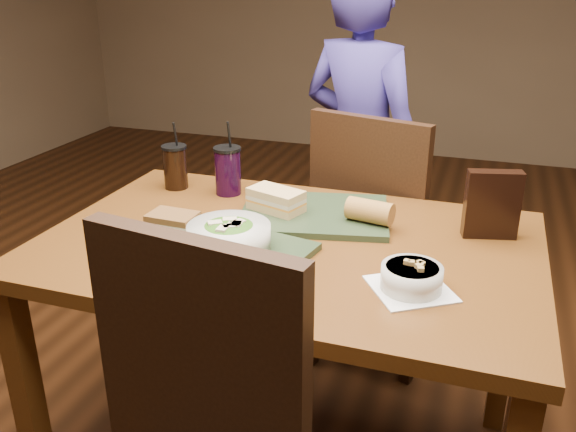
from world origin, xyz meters
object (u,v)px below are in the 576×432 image
Objects in this scene: baguette_far at (370,211)px; chip_bag at (492,205)px; tray_near at (219,252)px; sandwich_far at (276,200)px; tray_far at (314,214)px; baguette_near at (247,262)px; cup_berry at (228,170)px; chair_far at (370,230)px; diner at (360,151)px; soup_bowl at (412,277)px; salad_bowl at (229,235)px; sandwich_near at (173,224)px; cup_cola at (175,167)px; dining_table at (288,271)px.

chip_bag reaches higher than baguette_far.
sandwich_far is (0.05, 0.29, 0.04)m from tray_near.
baguette_far is (0.17, -0.03, 0.04)m from tray_far.
sandwich_far is at bearing 80.82° from tray_near.
baguette_near is 0.59m from cup_berry.
diner reaches higher than chair_far.
baguette_far is (0.21, 0.39, 0.01)m from baguette_near.
chair_far is at bearing 107.37° from soup_bowl.
cup_berry reaches higher than sandwich_far.
diner is at bearing 110.13° from chip_bag.
baguette_far is at bearing 42.84° from salad_bowl.
chip_bag is (0.59, 0.04, 0.04)m from sandwich_far.
salad_bowl is at bearing -9.24° from sandwich_near.
salad_bowl is 0.45m from cup_berry.
cup_cola is at bearing 161.18° from chip_bag.
tray_near is 2.28× the size of chip_bag.
chip_bag is at bearing 66.81° from soup_bowl.
tray_near is (-0.14, -0.14, 0.10)m from dining_table.
baguette_far is at bearing -10.64° from cup_cola.
cup_cola is 1.20× the size of chip_bag.
cup_cola is at bearing 150.00° from dining_table.
tray_far is 2.38× the size of sandwich_far.
dining_table is 0.33m from sandwich_near.
chair_far is at bearing 81.40° from baguette_near.
tray_far is 0.47m from soup_bowl.
chair_far is 0.67× the size of diner.
diner is at bearing 107.95° from soup_bowl.
chair_far is 7.69× the size of baguette_far.
baguette_far reaches higher than dining_table.
baguette_near is at bearing -154.55° from chip_bag.
sandwich_near is (-0.30, -0.28, 0.04)m from tray_far.
cup_berry is (-0.64, 0.45, 0.05)m from soup_bowl.
cup_cola is at bearing 117.51° from sandwich_near.
dining_table is at bearing -43.56° from cup_berry.
baguette_near is (0.09, -0.11, -0.01)m from salad_bowl.
tray_far is at bearing 167.98° from chip_bag.
cup_berry is at bearing 162.10° from tray_far.
tray_far is 0.12m from sandwich_far.
baguette_near is (0.27, -0.14, -0.00)m from sandwich_near.
tray_far is at bearing 170.63° from baguette_far.
diner reaches higher than chip_bag.
baguette_near is 0.69m from cup_cola.
soup_bowl is at bearing -5.99° from sandwich_near.
tray_near is 0.36m from tray_far.
diner is 7.94× the size of chip_bag.
sandwich_far is 0.59m from chip_bag.
salad_bowl is 0.70m from chip_bag.
diner is at bearing 75.65° from sandwich_near.
dining_table is 7.07× the size of chip_bag.
salad_bowl is (0.02, 0.02, 0.04)m from tray_near.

